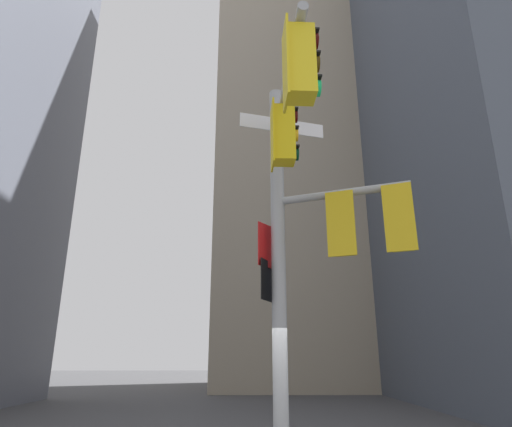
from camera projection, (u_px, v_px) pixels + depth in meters
building_mid_block at (298, 166)px, 34.90m from camera, size 12.31×12.31×33.01m
signal_pole_assembly at (305, 215)px, 7.30m from camera, size 2.92×3.79×7.14m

